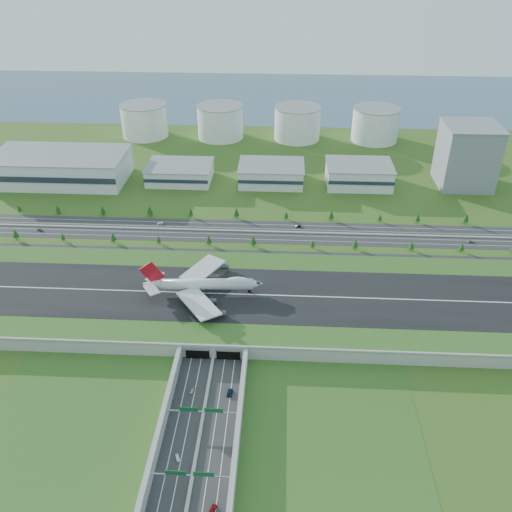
{
  "coord_description": "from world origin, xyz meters",
  "views": [
    {
      "loc": [
        35.78,
        -273.75,
        206.53
      ],
      "look_at": [
        19.23,
        35.0,
        14.9
      ],
      "focal_mm": 38.0,
      "sensor_mm": 36.0,
      "label": 1
    }
  ],
  "objects_px": {
    "office_tower": "(467,156)",
    "car_1": "(178,458)",
    "car_6": "(471,241)",
    "car_2": "(230,392)",
    "boeing_747": "(203,284)",
    "car_3": "(213,509)",
    "fuel_tank_a": "(144,121)",
    "car_0": "(192,391)",
    "car_7": "(160,223)",
    "car_4": "(40,230)",
    "car_5": "(298,226)"
  },
  "relations": [
    {
      "from": "fuel_tank_a",
      "to": "car_3",
      "type": "relative_size",
      "value": 9.18
    },
    {
      "from": "car_2",
      "to": "car_3",
      "type": "distance_m",
      "value": 64.97
    },
    {
      "from": "fuel_tank_a",
      "to": "car_4",
      "type": "bearing_deg",
      "value": -98.46
    },
    {
      "from": "fuel_tank_a",
      "to": "boeing_747",
      "type": "distance_m",
      "value": 327.77
    },
    {
      "from": "car_5",
      "to": "car_7",
      "type": "height_order",
      "value": "car_5"
    },
    {
      "from": "car_2",
      "to": "car_6",
      "type": "bearing_deg",
      "value": -130.7
    },
    {
      "from": "office_tower",
      "to": "car_7",
      "type": "bearing_deg",
      "value": -160.65
    },
    {
      "from": "car_1",
      "to": "car_6",
      "type": "height_order",
      "value": "car_6"
    },
    {
      "from": "car_2",
      "to": "car_5",
      "type": "height_order",
      "value": "car_2"
    },
    {
      "from": "car_1",
      "to": "car_5",
      "type": "xyz_separation_m",
      "value": [
        57.12,
        220.74,
        0.1
      ]
    },
    {
      "from": "fuel_tank_a",
      "to": "car_7",
      "type": "distance_m",
      "value": 215.59
    },
    {
      "from": "office_tower",
      "to": "car_1",
      "type": "bearing_deg",
      "value": -123.74
    },
    {
      "from": "car_0",
      "to": "fuel_tank_a",
      "type": "bearing_deg",
      "value": 123.51
    },
    {
      "from": "fuel_tank_a",
      "to": "car_7",
      "type": "xyz_separation_m",
      "value": [
        58.5,
        -206.84,
        -16.63
      ]
    },
    {
      "from": "boeing_747",
      "to": "car_5",
      "type": "height_order",
      "value": "boeing_747"
    },
    {
      "from": "office_tower",
      "to": "car_7",
      "type": "distance_m",
      "value": 278.43
    },
    {
      "from": "car_3",
      "to": "car_7",
      "type": "relative_size",
      "value": 1.05
    },
    {
      "from": "car_5",
      "to": "car_7",
      "type": "distance_m",
      "value": 110.53
    },
    {
      "from": "car_0",
      "to": "car_3",
      "type": "height_order",
      "value": "car_3"
    },
    {
      "from": "car_6",
      "to": "fuel_tank_a",
      "type": "bearing_deg",
      "value": 48.81
    },
    {
      "from": "fuel_tank_a",
      "to": "car_2",
      "type": "height_order",
      "value": "fuel_tank_a"
    },
    {
      "from": "office_tower",
      "to": "car_6",
      "type": "xyz_separation_m",
      "value": [
        -21.25,
        -107.62,
        -26.69
      ]
    },
    {
      "from": "car_0",
      "to": "car_6",
      "type": "distance_m",
      "value": 247.74
    },
    {
      "from": "car_1",
      "to": "car_5",
      "type": "relative_size",
      "value": 0.87
    },
    {
      "from": "car_1",
      "to": "car_7",
      "type": "height_order",
      "value": "car_7"
    },
    {
      "from": "boeing_747",
      "to": "car_1",
      "type": "relative_size",
      "value": 18.81
    },
    {
      "from": "office_tower",
      "to": "car_7",
      "type": "height_order",
      "value": "office_tower"
    },
    {
      "from": "car_5",
      "to": "boeing_747",
      "type": "bearing_deg",
      "value": -29.03
    },
    {
      "from": "car_0",
      "to": "car_2",
      "type": "relative_size",
      "value": 0.79
    },
    {
      "from": "car_0",
      "to": "car_6",
      "type": "height_order",
      "value": "car_0"
    },
    {
      "from": "car_6",
      "to": "car_7",
      "type": "distance_m",
      "value": 240.77
    },
    {
      "from": "office_tower",
      "to": "car_3",
      "type": "distance_m",
      "value": 386.36
    },
    {
      "from": "boeing_747",
      "to": "car_3",
      "type": "xyz_separation_m",
      "value": [
        22.62,
        -141.46,
        -13.74
      ]
    },
    {
      "from": "boeing_747",
      "to": "fuel_tank_a",
      "type": "bearing_deg",
      "value": 105.42
    },
    {
      "from": "car_6",
      "to": "car_2",
      "type": "bearing_deg",
      "value": 129.84
    },
    {
      "from": "car_1",
      "to": "car_3",
      "type": "distance_m",
      "value": 30.8
    },
    {
      "from": "office_tower",
      "to": "car_1",
      "type": "xyz_separation_m",
      "value": [
        -208.1,
        -311.53,
        -26.71
      ]
    },
    {
      "from": "boeing_747",
      "to": "car_3",
      "type": "bearing_deg",
      "value": -84.77
    },
    {
      "from": "car_2",
      "to": "car_5",
      "type": "relative_size",
      "value": 1.23
    },
    {
      "from": "fuel_tank_a",
      "to": "car_0",
      "type": "distance_m",
      "value": 402.02
    },
    {
      "from": "car_1",
      "to": "office_tower",
      "type": "bearing_deg",
      "value": 33.34
    },
    {
      "from": "car_3",
      "to": "car_1",
      "type": "bearing_deg",
      "value": -37.37
    },
    {
      "from": "office_tower",
      "to": "boeing_747",
      "type": "relative_size",
      "value": 0.72
    },
    {
      "from": "car_3",
      "to": "car_5",
      "type": "bearing_deg",
      "value": -84.15
    },
    {
      "from": "fuel_tank_a",
      "to": "office_tower",
      "type": "bearing_deg",
      "value": -19.77
    },
    {
      "from": "car_5",
      "to": "car_3",
      "type": "bearing_deg",
      "value": -7.47
    },
    {
      "from": "office_tower",
      "to": "boeing_747",
      "type": "bearing_deg",
      "value": -137.45
    },
    {
      "from": "car_0",
      "to": "car_2",
      "type": "xyz_separation_m",
      "value": [
        19.49,
        -0.18,
        0.03
      ]
    },
    {
      "from": "office_tower",
      "to": "car_1",
      "type": "height_order",
      "value": "office_tower"
    },
    {
      "from": "boeing_747",
      "to": "car_7",
      "type": "xyz_separation_m",
      "value": [
        -49.71,
        102.54,
        -13.78
      ]
    }
  ]
}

